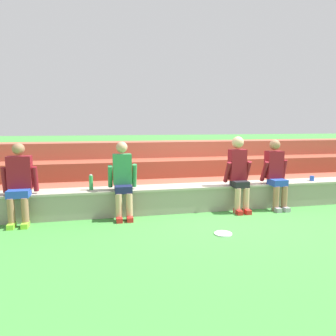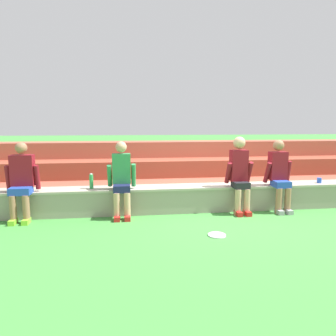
% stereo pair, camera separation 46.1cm
% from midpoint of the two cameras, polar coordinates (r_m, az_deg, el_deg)
% --- Properties ---
extents(ground_plane, '(80.00, 80.00, 0.00)m').
position_cam_midpoint_polar(ground_plane, '(6.05, 12.50, -7.85)').
color(ground_plane, '#428E3D').
extents(stone_seating_wall, '(8.65, 0.51, 0.47)m').
position_cam_midpoint_polar(stone_seating_wall, '(6.20, 11.83, -5.02)').
color(stone_seating_wall, gray).
rests_on(stone_seating_wall, ground).
extents(brick_bleachers, '(11.72, 2.36, 1.17)m').
position_cam_midpoint_polar(brick_bleachers, '(8.01, 7.19, -0.50)').
color(brick_bleachers, '#A64F3B').
rests_on(brick_bleachers, ground).
extents(person_far_left, '(0.55, 0.52, 1.32)m').
position_cam_midpoint_polar(person_far_left, '(5.76, -22.84, -1.92)').
color(person_far_left, '#996B4C').
rests_on(person_far_left, ground).
extents(person_left_of_center, '(0.50, 0.54, 1.33)m').
position_cam_midpoint_polar(person_left_of_center, '(5.55, -6.02, -1.77)').
color(person_left_of_center, tan).
rests_on(person_left_of_center, ground).
extents(person_center, '(0.48, 0.51, 1.40)m').
position_cam_midpoint_polar(person_center, '(5.98, 14.98, -0.85)').
color(person_center, tan).
rests_on(person_center, ground).
extents(person_right_of_center, '(0.50, 0.53, 1.33)m').
position_cam_midpoint_polar(person_right_of_center, '(6.33, 21.43, -1.02)').
color(person_right_of_center, '#996B4C').
rests_on(person_right_of_center, ground).
extents(water_bottle_mid_right, '(0.07, 0.07, 0.28)m').
position_cam_midpoint_polar(water_bottle_mid_right, '(5.78, -11.45, -2.39)').
color(water_bottle_mid_right, green).
rests_on(water_bottle_mid_right, stone_seating_wall).
extents(plastic_cup_right_end, '(0.09, 0.09, 0.10)m').
position_cam_midpoint_polar(plastic_cup_right_end, '(6.99, 27.34, -2.01)').
color(plastic_cup_right_end, blue).
rests_on(plastic_cup_right_end, stone_seating_wall).
extents(frisbee, '(0.26, 0.26, 0.02)m').
position_cam_midpoint_polar(frisbee, '(4.83, 11.58, -11.80)').
color(frisbee, white).
rests_on(frisbee, ground).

